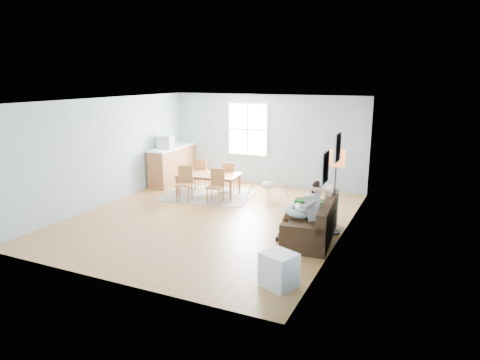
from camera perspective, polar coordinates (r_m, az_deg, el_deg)
The scene contains 22 objects.
room at distance 9.55m, azimuth -4.06°, elevation 8.90°, with size 8.40×9.40×3.90m.
window at distance 12.99m, azimuth 1.05°, elevation 6.76°, with size 1.32×0.08×1.62m.
pictures at distance 7.59m, azimuth 12.07°, elevation 3.05°, with size 0.05×1.34×0.74m.
wall_plates at distance 13.60m, azimuth -4.40°, elevation 7.79°, with size 0.67×0.02×0.66m.
sofa at distance 8.83m, azimuth 9.81°, elevation -5.87°, with size 1.06×2.07×0.81m.
green_throw at distance 9.40m, azimuth 10.05°, elevation -3.21°, with size 0.92×0.73×0.04m, color #145917.
beige_pillow at distance 9.17m, azimuth 11.73°, elevation -2.35°, with size 0.13×0.46×0.46m, color #BBAD8F.
father at distance 8.46m, azimuth 8.74°, elevation -3.89°, with size 0.90×0.44×1.27m.
nursing_pillow at distance 8.50m, azimuth 7.75°, elevation -4.13°, with size 0.53×0.53×0.14m, color silver.
infant at distance 8.51m, azimuth 7.76°, elevation -3.62°, with size 0.22×0.35×0.13m.
toddler at distance 8.90m, azimuth 9.65°, elevation -2.98°, with size 0.55×0.35×0.83m.
floor_lamp at distance 8.89m, azimuth 12.70°, elevation 1.97°, with size 0.35×0.35×1.76m.
storage_cube at distance 6.83m, azimuth 5.16°, elevation -11.81°, with size 0.63×0.60×0.55m.
rug at distance 11.89m, azimuth -4.23°, elevation -2.01°, with size 2.41×1.83×0.01m, color #9E9A90.
dining_table at distance 11.82m, azimuth -4.25°, elevation -0.63°, with size 1.71×0.95×0.60m, color brown.
chair_sw at distance 11.38m, azimuth -7.38°, elevation -0.15°, with size 0.51×0.51×0.91m.
chair_se at distance 11.08m, azimuth -3.18°, elevation -0.51°, with size 0.45×0.45×0.89m.
chair_nw at distance 12.45m, azimuth -5.21°, elevation 1.07°, with size 0.49×0.49×0.90m.
chair_ne at distance 12.19m, azimuth -1.41°, elevation 0.72°, with size 0.43×0.43×0.85m.
counter at distance 13.33m, azimuth -8.95°, elevation 2.07°, with size 0.67×2.04×1.13m.
monitor at distance 12.87m, azimuth -9.90°, elevation 5.00°, with size 0.46×0.44×0.38m.
baby_swing at distance 11.50m, azimuth 3.71°, elevation -0.60°, with size 1.08×1.09×0.85m.
Camera 1 is at (4.58, -8.34, 3.21)m, focal length 32.00 mm.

